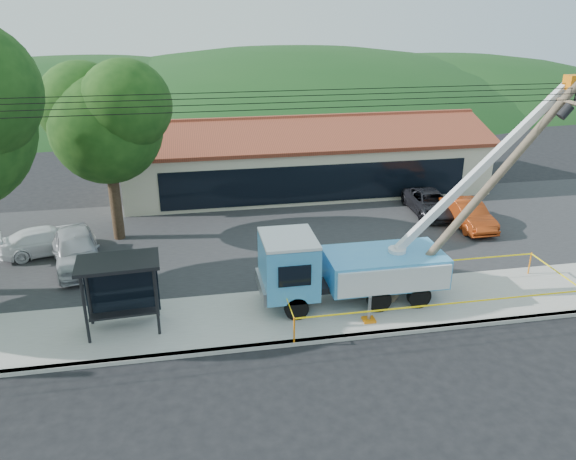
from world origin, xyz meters
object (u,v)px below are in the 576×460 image
(utility_truck, at_px, (349,264))
(car_red, at_px, (466,228))
(bus_shelter, at_px, (120,277))
(car_silver, at_px, (79,268))
(car_dark, at_px, (429,215))
(leaning_pole, at_px, (489,186))
(car_white, at_px, (50,254))

(utility_truck, bearing_deg, car_red, 37.93)
(bus_shelter, xyz_separation_m, car_silver, (-2.52, 5.71, -2.16))
(car_silver, relative_size, car_dark, 1.08)
(utility_truck, distance_m, bus_shelter, 8.58)
(leaning_pole, xyz_separation_m, car_white, (-17.92, 7.55, -4.72))
(car_silver, relative_size, car_red, 1.15)
(car_white, relative_size, car_dark, 0.95)
(utility_truck, xyz_separation_m, car_white, (-12.67, 7.11, -1.72))
(car_silver, bearing_deg, car_white, 117.13)
(car_dark, bearing_deg, car_red, -60.36)
(leaning_pole, bearing_deg, utility_truck, 175.24)
(leaning_pole, bearing_deg, car_red, 65.29)
(bus_shelter, height_order, car_dark, bus_shelter)
(utility_truck, bearing_deg, leaning_pole, -4.76)
(bus_shelter, bearing_deg, car_white, 115.27)
(leaning_pole, xyz_separation_m, car_dark, (2.12, 9.28, -4.72))
(car_silver, xyz_separation_m, car_dark, (18.44, 3.57, 0.00))
(leaning_pole, height_order, car_silver, leaning_pole)
(leaning_pole, distance_m, car_silver, 17.92)
(bus_shelter, relative_size, car_silver, 0.60)
(car_red, xyz_separation_m, car_dark, (-1.12, 2.23, 0.00))
(leaning_pole, bearing_deg, car_dark, 77.11)
(car_red, distance_m, car_dark, 2.49)
(utility_truck, height_order, bus_shelter, utility_truck)
(bus_shelter, height_order, car_silver, bus_shelter)
(car_silver, xyz_separation_m, car_red, (19.57, 1.34, 0.00))
(car_red, relative_size, car_dark, 0.93)
(car_silver, relative_size, car_white, 1.13)
(bus_shelter, bearing_deg, utility_truck, -0.41)
(leaning_pole, distance_m, bus_shelter, 14.04)
(leaning_pole, bearing_deg, bus_shelter, 180.00)
(bus_shelter, relative_size, car_dark, 0.64)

